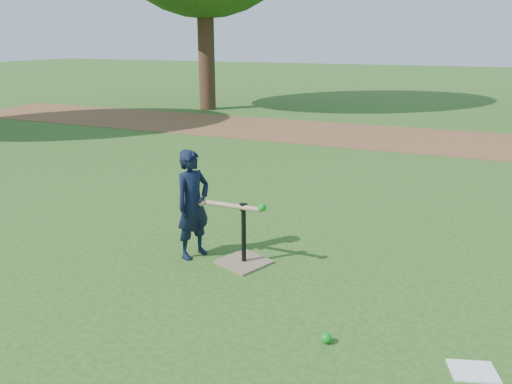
% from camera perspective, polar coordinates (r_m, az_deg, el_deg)
% --- Properties ---
extents(ground, '(80.00, 80.00, 0.00)m').
position_cam_1_polar(ground, '(4.65, -0.08, -10.05)').
color(ground, '#285116').
rests_on(ground, ground).
extents(dirt_strip, '(24.00, 3.00, 0.01)m').
position_cam_1_polar(dirt_strip, '(11.61, 15.02, 6.05)').
color(dirt_strip, brown).
rests_on(dirt_strip, ground).
extents(child, '(0.38, 0.47, 1.10)m').
position_cam_1_polar(child, '(4.98, -7.22, -1.42)').
color(child, black).
rests_on(child, ground).
extents(wiffle_ball_ground, '(0.08, 0.08, 0.08)m').
position_cam_1_polar(wiffle_ball_ground, '(3.82, 8.05, -16.20)').
color(wiffle_ball_ground, '#0D951C').
rests_on(wiffle_ball_ground, ground).
extents(clipboard, '(0.36, 0.31, 0.01)m').
position_cam_1_polar(clipboard, '(3.81, 23.58, -18.27)').
color(clipboard, white).
rests_on(clipboard, ground).
extents(batting_tee, '(0.56, 0.56, 0.61)m').
position_cam_1_polar(batting_tee, '(4.94, -1.40, -6.94)').
color(batting_tee, '#836E53').
rests_on(batting_tee, ground).
extents(swing_action, '(0.70, 0.10, 0.11)m').
position_cam_1_polar(swing_action, '(4.77, -2.48, -1.59)').
color(swing_action, tan).
rests_on(swing_action, ground).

